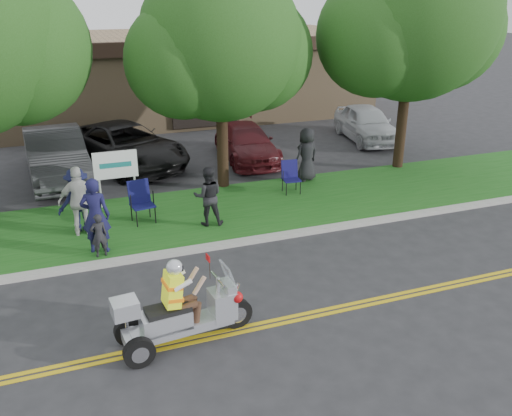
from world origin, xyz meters
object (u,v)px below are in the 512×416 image
object	(u,v)px
spectator_adult_left	(96,216)
spectator_adult_right	(80,201)
parked_car_left	(56,156)
spectator_adult_mid	(208,196)
lawn_chair_a	(290,175)
lawn_chair_b	(141,199)
trike_scooter	(179,314)
parked_car_mid	(125,146)
parked_car_far_right	(366,123)
parked_car_right	(246,143)

from	to	relation	value
spectator_adult_left	spectator_adult_right	world-z (taller)	spectator_adult_left
spectator_adult_left	parked_car_left	world-z (taller)	spectator_adult_left
spectator_adult_right	parked_car_left	bearing A→B (deg)	-82.74
parked_car_left	spectator_adult_mid	bearing A→B (deg)	-60.92
lawn_chair_a	lawn_chair_b	size ratio (longest dim) A/B	0.88
trike_scooter	parked_car_mid	size ratio (longest dim) A/B	0.47
lawn_chair_a	parked_car_mid	bearing A→B (deg)	138.34
spectator_adult_mid	parked_car_far_right	bearing A→B (deg)	-130.47
spectator_adult_right	parked_car_left	world-z (taller)	spectator_adult_right
lawn_chair_b	parked_car_far_right	size ratio (longest dim) A/B	0.26
lawn_chair_a	spectator_adult_right	distance (m)	6.42
trike_scooter	parked_car_right	bearing A→B (deg)	59.29
trike_scooter	parked_car_right	size ratio (longest dim) A/B	0.59
spectator_adult_mid	parked_car_right	world-z (taller)	spectator_adult_mid
spectator_adult_left	parked_car_mid	size ratio (longest dim) A/B	0.34
lawn_chair_b	parked_car_mid	xyz separation A→B (m)	(0.31, 5.51, 0.03)
spectator_adult_left	spectator_adult_mid	world-z (taller)	spectator_adult_left
lawn_chair_b	spectator_adult_right	distance (m)	1.64
spectator_adult_mid	parked_car_right	distance (m)	6.45
spectator_adult_right	parked_car_far_right	bearing A→B (deg)	-151.53
spectator_adult_mid	spectator_adult_right	xyz separation A→B (m)	(-3.24, 0.53, 0.10)
spectator_adult_mid	parked_car_left	world-z (taller)	spectator_adult_mid
spectator_adult_left	spectator_adult_mid	distance (m)	3.02
lawn_chair_b	spectator_adult_right	xyz separation A→B (m)	(-1.58, -0.35, 0.28)
spectator_adult_left	spectator_adult_right	xyz separation A→B (m)	(-0.29, 1.19, -0.02)
lawn_chair_b	parked_car_far_right	bearing A→B (deg)	19.83
lawn_chair_b	trike_scooter	bearing A→B (deg)	-101.02
lawn_chair_a	spectator_adult_right	bearing A→B (deg)	-164.90
trike_scooter	parked_car_left	size ratio (longest dim) A/B	0.51
parked_car_left	parked_car_far_right	world-z (taller)	parked_car_left
trike_scooter	parked_car_left	world-z (taller)	trike_scooter
spectator_adult_left	parked_car_far_right	xyz separation A→B (m)	(11.73, 7.23, -0.30)
spectator_adult_left	parked_car_right	distance (m)	8.74
lawn_chair_b	spectator_adult_mid	size ratio (longest dim) A/B	0.70
lawn_chair_b	parked_car_mid	distance (m)	5.52
lawn_chair_a	spectator_adult_mid	distance (m)	3.48
spectator_adult_left	parked_car_right	world-z (taller)	spectator_adult_left
spectator_adult_right	parked_car_right	bearing A→B (deg)	-138.99
lawn_chair_a	parked_car_left	bearing A→B (deg)	154.91
spectator_adult_mid	parked_car_mid	xyz separation A→B (m)	(-1.35, 6.39, -0.14)
lawn_chair_b	spectator_adult_left	size ratio (longest dim) A/B	0.60
lawn_chair_a	parked_car_left	size ratio (longest dim) A/B	0.19
spectator_adult_left	spectator_adult_right	bearing A→B (deg)	-62.13
trike_scooter	spectator_adult_right	xyz separation A→B (m)	(-1.35, 5.34, 0.42)
trike_scooter	parked_car_right	world-z (taller)	trike_scooter
trike_scooter	spectator_adult_mid	size ratio (longest dim) A/B	1.62
trike_scooter	spectator_adult_right	bearing A→B (deg)	98.74
spectator_adult_mid	parked_car_right	xyz separation A→B (m)	(3.06, 5.67, -0.27)
spectator_adult_mid	parked_car_far_right	size ratio (longest dim) A/B	0.37
parked_car_left	parked_car_mid	xyz separation A→B (m)	(2.38, 0.75, -0.08)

